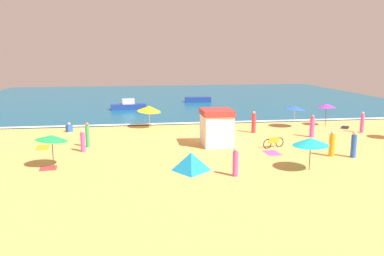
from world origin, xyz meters
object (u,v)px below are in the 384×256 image
Objects in this scene: beach_umbrella_2 at (311,142)px; beachgoer_5 at (87,135)px; small_boat_1 at (128,106)px; beach_umbrella_3 at (295,108)px; parked_bicycle at (274,142)px; beachgoer_7 at (235,163)px; beach_umbrella_0 at (52,138)px; small_boat_0 at (198,100)px; lifeguard_cabana at (217,127)px; beachgoer_2 at (332,145)px; beachgoer_0 at (312,127)px; beachgoer_3 at (354,145)px; beach_umbrella_5 at (149,109)px; beachgoer_4 at (83,141)px; beachgoer_1 at (69,128)px; beachgoer_9 at (254,123)px; beachgoer_8 at (362,123)px; beach_umbrella_1 at (326,106)px; beach_tent at (191,161)px.

beach_umbrella_2 reaches higher than beachgoer_5.
beach_umbrella_2 is 1.29× the size of beachgoer_5.
beachgoer_5 is 18.54m from small_boat_1.
beach_umbrella_3 is 8.68m from parked_bicycle.
parked_bicycle is 1.08× the size of beachgoer_7.
small_boat_0 is (13.34, 28.82, -1.33)m from beach_umbrella_0.
parked_bicycle is at bearing 91.71° from beach_umbrella_2.
lifeguard_cabana is 11.45m from beach_umbrella_0.
beach_umbrella_0 is 1.30× the size of beachgoer_2.
beachgoer_0 is 1.05× the size of beachgoer_3.
beach_umbrella_5 is at bearing -80.11° from small_boat_1.
beachgoer_2 is at bearing 158.10° from beachgoer_3.
beachgoer_1 is at bearing 105.77° from beachgoer_4.
beach_umbrella_0 is 0.93× the size of beach_umbrella_2.
beach_umbrella_2 is at bearing -90.11° from beachgoer_9.
beach_umbrella_5 is 1.67× the size of beachgoer_8.
beachgoer_1 is (-15.54, 13.60, -1.36)m from beach_umbrella_2.
beach_umbrella_0 is 10.94m from beachgoer_1.
small_boat_1 is (-9.24, -5.63, 0.07)m from small_boat_0.
beachgoer_5 is at bearing -98.21° from small_boat_1.
small_boat_0 is (-1.26, 26.08, 0.07)m from parked_bicycle.
beach_umbrella_2 is at bearing -88.29° from parked_bicycle.
beachgoer_5 is (-17.46, -0.94, 0.04)m from beachgoer_0.
parked_bicycle is (14.60, 2.74, -1.40)m from beach_umbrella_0.
beach_umbrella_2 is (-7.62, -13.11, -0.18)m from beach_umbrella_1.
beachgoer_2 is at bearing -30.64° from beachgoer_1.
beach_umbrella_5 is 12.33m from parked_bicycle.
beach_umbrella_5 reaches higher than beachgoer_8.
beach_umbrella_5 is (-16.26, 1.26, -0.12)m from beach_umbrella_1.
parked_bicycle is at bearing -3.47° from beachgoer_4.
parked_bicycle is at bearing -9.08° from beachgoer_5.
lifeguard_cabana is at bearing -134.61° from beachgoer_9.
beach_umbrella_2 is 5.68m from parked_bicycle.
beach_umbrella_1 is at bearing 52.62° from beachgoer_0.
beach_umbrella_3 is at bearing 57.64° from parked_bicycle.
beachgoer_9 is (-9.12, 1.29, 0.02)m from beachgoer_8.
beachgoer_4 reaches higher than beach_tent.
beach_tent is 1.19× the size of beachgoer_0.
beachgoer_4 is (-9.43, -0.46, -0.61)m from lifeguard_cabana.
beachgoer_4 is at bearing -162.18° from beach_umbrella_1.
beachgoer_8 is at bearing -14.93° from beach_umbrella_5.
beachgoer_4 is (-17.52, 4.09, -0.06)m from beachgoer_3.
beach_umbrella_2 is at bearing -7.76° from beach_tent.
beach_umbrella_0 is 21.63m from beach_umbrella_3.
small_boat_0 is (-4.22, 28.86, -0.32)m from beachgoer_2.
beachgoer_2 is at bearing -59.91° from small_boat_1.
beach_umbrella_1 is at bearing 44.28° from parked_bicycle.
beach_umbrella_2 is 2.88× the size of beachgoer_1.
beach_umbrella_1 is 5.82m from beachgoer_0.
beachgoer_5 is at bearing -163.86° from beach_umbrella_3.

